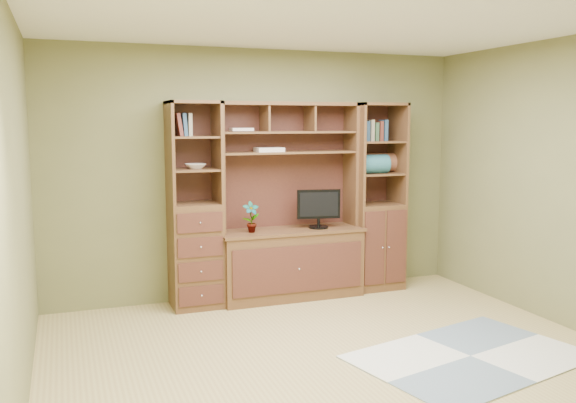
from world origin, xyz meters
name	(u,v)px	position (x,y,z in m)	size (l,w,h in m)	color
room	(341,195)	(0.00, 0.00, 1.30)	(4.60, 4.10, 2.64)	tan
center_hutch	(291,201)	(0.24, 1.73, 1.02)	(1.54, 0.53, 2.05)	#55351D
left_tower	(195,205)	(-0.76, 1.77, 1.02)	(0.50, 0.45, 2.05)	#55351D
right_tower	(376,197)	(1.27, 1.77, 1.02)	(0.55, 0.45, 2.05)	#55351D
rug	(471,357)	(0.99, -0.33, 0.01)	(1.77, 1.18, 0.01)	#A9AFAF
monitor	(319,202)	(0.55, 1.70, 1.01)	(0.46, 0.21, 0.56)	black
orchid	(251,217)	(-0.20, 1.70, 0.89)	(0.17, 0.11, 0.32)	#B3473C
magazines	(269,150)	(0.04, 1.82, 1.56)	(0.28, 0.20, 0.04)	beige
bowl	(195,166)	(-0.74, 1.77, 1.42)	(0.20, 0.20, 0.05)	beige
blanket_teal	(372,164)	(1.19, 1.73, 1.39)	(0.35, 0.20, 0.20)	#275D68
blanket_red	(380,163)	(1.36, 1.85, 1.40)	(0.38, 0.21, 0.21)	brown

